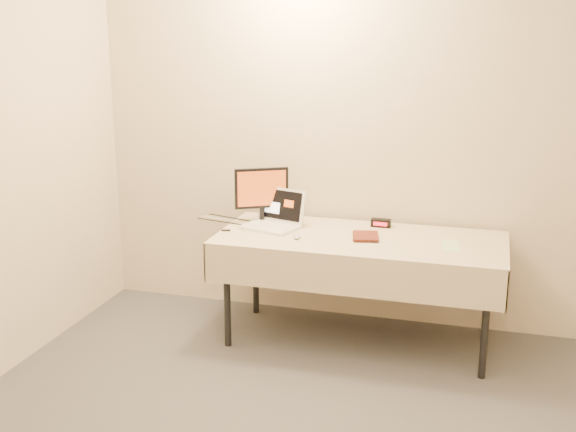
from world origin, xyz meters
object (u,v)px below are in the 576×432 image
(table, at_px, (360,246))
(monitor, at_px, (262,191))
(laptop, at_px, (275,218))
(book, at_px, (353,221))

(table, distance_m, monitor, 0.80)
(table, relative_size, monitor, 4.84)
(table, xyz_separation_m, laptop, (-0.61, 0.09, 0.12))
(monitor, height_order, book, monitor)
(table, bearing_deg, book, -149.84)
(monitor, distance_m, book, 0.72)
(laptop, bearing_deg, book, 4.70)
(table, bearing_deg, monitor, 167.11)
(monitor, relative_size, book, 1.75)
(laptop, height_order, book, laptop)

